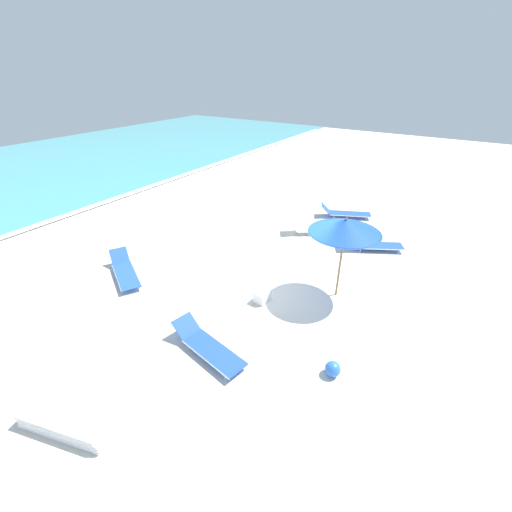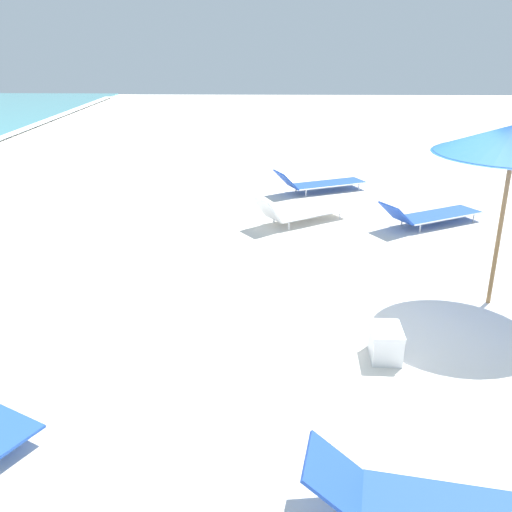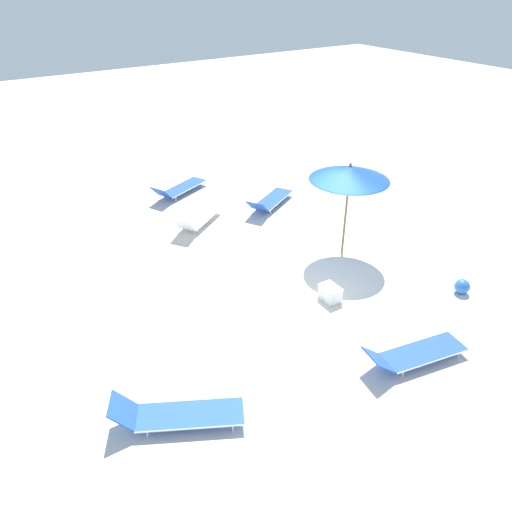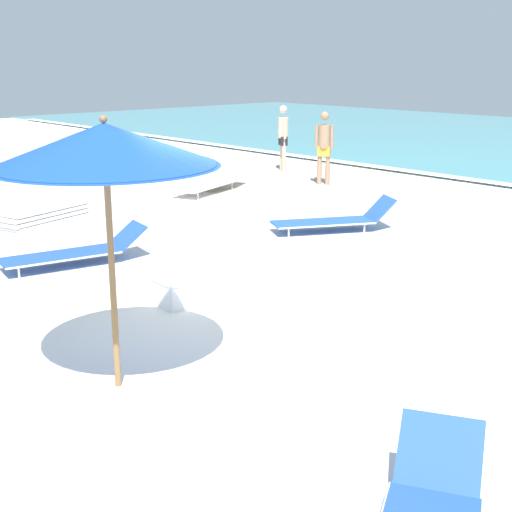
% 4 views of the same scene
% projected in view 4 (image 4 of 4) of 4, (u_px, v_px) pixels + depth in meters
% --- Properties ---
extents(ground_plane, '(60.00, 60.00, 0.16)m').
position_uv_depth(ground_plane, '(200.00, 334.00, 8.21)').
color(ground_plane, silver).
extents(beach_umbrella, '(2.01, 2.01, 2.53)m').
position_uv_depth(beach_umbrella, '(105.00, 146.00, 6.14)').
color(beach_umbrella, olive).
rests_on(beach_umbrella, ground_plane).
extents(lounger_stack, '(1.10, 1.99, 0.32)m').
position_uv_depth(lounger_stack, '(45.00, 214.00, 13.41)').
color(lounger_stack, white).
rests_on(lounger_stack, ground_plane).
extents(sun_lounger_beside_umbrella, '(1.58, 2.21, 0.58)m').
position_uv_depth(sun_lounger_beside_umbrella, '(335.00, 219.00, 12.71)').
color(sun_lounger_beside_umbrella, blue).
rests_on(sun_lounger_beside_umbrella, ground_plane).
extents(sun_lounger_near_water_right, '(1.32, 2.39, 0.53)m').
position_uv_depth(sun_lounger_near_water_right, '(211.00, 183.00, 16.49)').
color(sun_lounger_near_water_right, white).
rests_on(sun_lounger_near_water_right, ground_plane).
extents(sun_lounger_mid_beach_pair_a, '(1.00, 2.23, 0.52)m').
position_uv_depth(sun_lounger_mid_beach_pair_a, '(75.00, 251.00, 10.64)').
color(sun_lounger_mid_beach_pair_a, blue).
rests_on(sun_lounger_mid_beach_pair_a, ground_plane).
extents(beachgoer_wading_adult, '(0.41, 0.30, 1.76)m').
position_uv_depth(beachgoer_wading_adult, '(283.00, 134.00, 19.33)').
color(beachgoer_wading_adult, beige).
rests_on(beachgoer_wading_adult, ground_plane).
extents(beachgoer_shoreline_child, '(0.38, 0.32, 1.76)m').
position_uv_depth(beachgoer_shoreline_child, '(324.00, 144.00, 17.19)').
color(beachgoer_shoreline_child, '#A37A5B').
rests_on(beachgoer_shoreline_child, ground_plane).
extents(cooler_box, '(0.51, 0.37, 0.37)m').
position_uv_depth(cooler_box, '(173.00, 292.00, 8.88)').
color(cooler_box, white).
rests_on(cooler_box, ground_plane).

